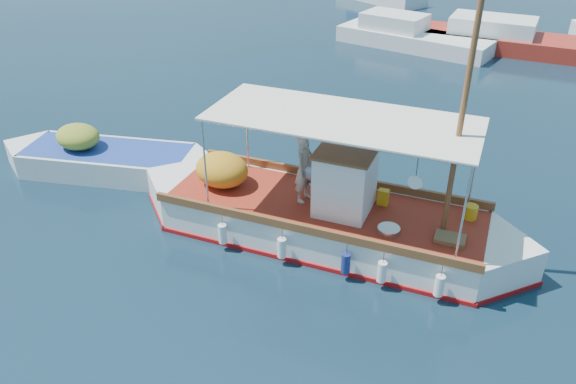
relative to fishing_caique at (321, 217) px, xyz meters
The scene contains 5 objects.
ground 0.77m from the fishing_caique, 67.84° to the right, with size 160.00×160.00×0.00m, color black.
fishing_caique is the anchor object (origin of this frame).
dinghy 7.32m from the fishing_caique, behind, with size 6.35×3.90×1.71m.
bg_boat_nw 18.19m from the fishing_caique, 108.09° to the left, with size 7.96×2.41×1.80m.
bg_boat_n 19.71m from the fishing_caique, 92.73° to the left, with size 10.62×4.55×1.80m.
Camera 1 is at (6.05, -9.65, 8.24)m, focal length 35.00 mm.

